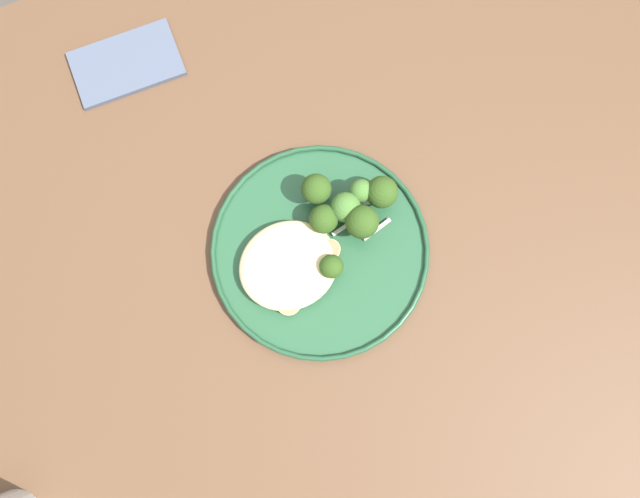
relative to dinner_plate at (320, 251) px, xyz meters
The scene contains 20 objects.
ground 0.75m from the dinner_plate, 53.90° to the left, with size 6.00×6.00×0.00m, color #47423D.
wooden_dining_table 0.09m from the dinner_plate, 53.90° to the left, with size 1.40×1.00×0.74m.
dinner_plate is the anchor object (origin of this frame).
noodle_bed 0.05m from the dinner_plate, behind, with size 0.13×0.12×0.03m.
seared_scallop_on_noodles 0.08m from the dinner_plate, behind, with size 0.02×0.02×0.01m.
seared_scallop_tilted_round 0.05m from the dinner_plate, behind, with size 0.03×0.03×0.01m.
seared_scallop_left_edge 0.02m from the dinner_plate, 33.57° to the right, with size 0.03×0.03×0.02m.
seared_scallop_half_hidden 0.08m from the dinner_plate, 143.43° to the right, with size 0.03×0.03×0.01m.
broccoli_floret_center_pile 0.08m from the dinner_plate, 69.97° to the left, with size 0.04×0.04×0.06m.
broccoli_floret_left_leaning 0.11m from the dinner_plate, 17.12° to the left, with size 0.04×0.04×0.06m.
broccoli_floret_front_edge 0.10m from the dinner_plate, 29.67° to the left, with size 0.03×0.03×0.05m.
broccoli_floret_rear_charred 0.07m from the dinner_plate, ahead, with size 0.04×0.04×0.06m.
broccoli_floret_beside_noodles 0.05m from the dinner_plate, 58.70° to the left, with size 0.04×0.04×0.05m.
broccoli_floret_small_sprig 0.07m from the dinner_plate, 32.89° to the left, with size 0.04×0.04×0.06m.
broccoli_floret_tall_stalk 0.04m from the dinner_plate, 85.00° to the right, with size 0.03×0.03×0.05m.
onion_sliver_long_sliver 0.05m from the dinner_plate, 23.56° to the left, with size 0.05×0.01×0.00m, color silver.
onion_sliver_pale_crescent 0.08m from the dinner_plate, 27.95° to the left, with size 0.05×0.01×0.00m, color silver.
onion_sliver_curled_piece 0.01m from the dinner_plate, ahead, with size 0.04×0.01×0.00m, color silver.
onion_sliver_short_strip 0.08m from the dinner_plate, ahead, with size 0.04×0.01×0.00m, color silver.
folded_napkin 0.38m from the dinner_plate, 111.70° to the left, with size 0.15×0.09×0.01m, color #4C566B.
Camera 1 is at (-0.07, -0.15, 1.54)m, focal length 34.29 mm.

